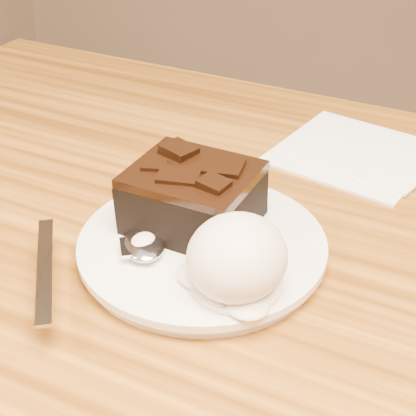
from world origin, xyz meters
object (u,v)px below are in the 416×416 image
at_px(plate, 202,248).
at_px(spoon, 144,246).
at_px(brownie, 193,201).
at_px(ice_cream_scoop, 237,257).
at_px(napkin, 354,152).

distance_m(plate, spoon, 0.05).
bearing_deg(brownie, plate, -45.31).
relative_size(brownie, ice_cream_scoop, 1.27).
height_order(brownie, spoon, brownie).
relative_size(plate, napkin, 1.36).
bearing_deg(napkin, plate, -105.03).
bearing_deg(spoon, brownie, 34.22).
relative_size(brownie, spoon, 0.52).
distance_m(plate, ice_cream_scoop, 0.07).
bearing_deg(ice_cream_scoop, spoon, 176.47).
bearing_deg(napkin, brownie, -110.43).
bearing_deg(spoon, ice_cream_scoop, -41.44).
height_order(plate, brownie, brownie).
distance_m(spoon, napkin, 0.27).
bearing_deg(plate, brownie, 134.69).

